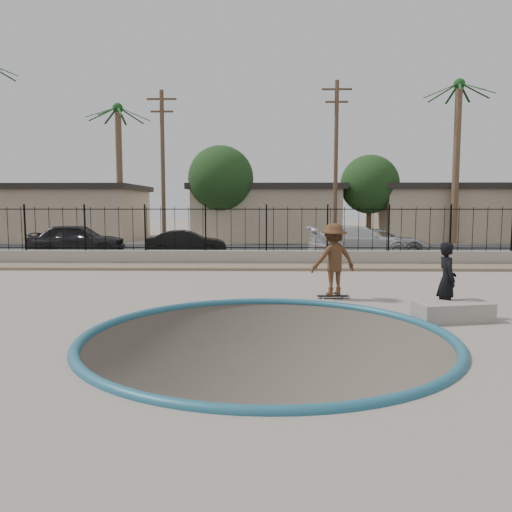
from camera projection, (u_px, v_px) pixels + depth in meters
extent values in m
cube|color=gray|center=(266.00, 285.00, 22.40)|extent=(120.00, 120.00, 2.20)
torus|color=#235C72|center=(267.00, 338.00, 9.36)|extent=(7.04, 7.04, 0.20)
cube|color=#8F795D|center=(266.00, 267.00, 19.50)|extent=(42.00, 1.60, 0.11)
cube|color=gray|center=(266.00, 258.00, 20.56)|extent=(42.00, 0.45, 0.60)
cube|color=black|center=(266.00, 248.00, 20.52)|extent=(40.00, 0.04, 0.03)
cube|color=black|center=(266.00, 209.00, 20.36)|extent=(40.00, 0.04, 0.04)
cube|color=black|center=(266.00, 250.00, 27.26)|extent=(90.00, 8.00, 0.04)
cube|color=tan|center=(63.00, 215.00, 36.82)|extent=(11.00, 8.00, 3.50)
cube|color=#292522|center=(62.00, 188.00, 36.62)|extent=(11.60, 8.60, 0.40)
cube|color=tan|center=(266.00, 215.00, 36.53)|extent=(10.00, 8.00, 3.50)
cube|color=#292522|center=(266.00, 188.00, 36.33)|extent=(10.60, 8.60, 0.40)
cube|color=tan|center=(458.00, 215.00, 36.26)|extent=(12.00, 8.00, 3.50)
cube|color=#292522|center=(459.00, 188.00, 36.06)|extent=(12.60, 8.60, 0.40)
cylinder|color=brown|center=(120.00, 175.00, 33.95)|extent=(0.44, 0.44, 9.00)
sphere|color=#19481B|center=(118.00, 108.00, 33.50)|extent=(0.70, 0.70, 0.70)
cylinder|color=brown|center=(456.00, 165.00, 31.49)|extent=(0.44, 0.44, 10.00)
sphere|color=#19481B|center=(459.00, 84.00, 30.98)|extent=(0.70, 0.70, 0.70)
cylinder|color=#473323|center=(163.00, 170.00, 28.90)|extent=(0.24, 0.24, 9.00)
cube|color=#473323|center=(162.00, 99.00, 28.49)|extent=(1.70, 0.10, 0.10)
cube|color=#473323|center=(162.00, 112.00, 28.56)|extent=(1.30, 0.10, 0.10)
cylinder|color=#473323|center=(336.00, 165.00, 28.68)|extent=(0.24, 0.24, 9.50)
cube|color=#473323|center=(337.00, 89.00, 28.25)|extent=(1.70, 0.10, 0.10)
cube|color=#473323|center=(337.00, 102.00, 28.32)|extent=(1.30, 0.10, 0.10)
cylinder|color=#473323|center=(221.00, 220.00, 33.13)|extent=(0.34, 0.34, 3.00)
sphere|color=#143311|center=(221.00, 179.00, 32.85)|extent=(4.32, 4.32, 4.32)
cylinder|color=#473323|center=(369.00, 221.00, 33.94)|extent=(0.34, 0.34, 2.75)
sphere|color=#143311|center=(370.00, 184.00, 33.69)|extent=(3.96, 3.96, 3.96)
imported|color=brown|center=(333.00, 263.00, 13.18)|extent=(1.38, 1.05, 1.89)
cube|color=black|center=(333.00, 296.00, 13.28)|extent=(0.85, 0.26, 0.02)
cylinder|color=silver|center=(323.00, 298.00, 13.19)|extent=(0.06, 0.03, 0.05)
cylinder|color=silver|center=(322.00, 297.00, 13.35)|extent=(0.06, 0.03, 0.05)
cylinder|color=silver|center=(344.00, 298.00, 13.21)|extent=(0.06, 0.03, 0.05)
cylinder|color=silver|center=(343.00, 297.00, 13.37)|extent=(0.06, 0.03, 0.05)
imported|color=black|center=(447.00, 279.00, 11.06)|extent=(0.40, 0.61, 1.66)
cube|color=gray|center=(453.00, 311.00, 10.70)|extent=(1.71, 1.00, 0.40)
imported|color=black|center=(77.00, 239.00, 24.26)|extent=(4.66, 2.21, 1.54)
imported|color=black|center=(187.00, 243.00, 23.68)|extent=(3.87, 1.69, 1.24)
imported|color=silver|center=(359.00, 241.00, 23.98)|extent=(5.04, 2.27, 1.43)
imported|color=#94989C|center=(382.00, 242.00, 24.18)|extent=(4.68, 2.42, 1.26)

